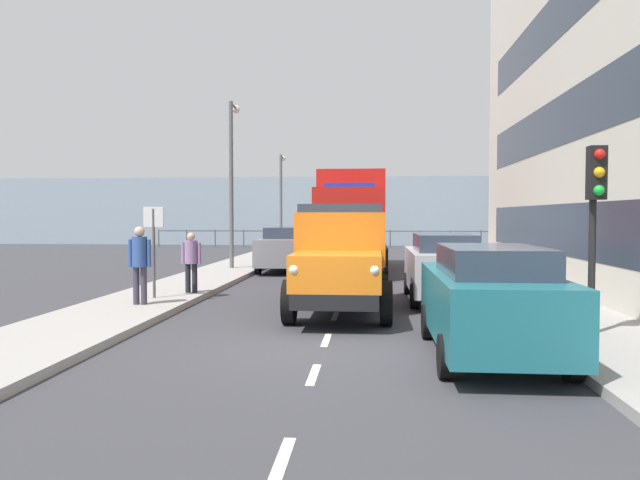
{
  "coord_description": "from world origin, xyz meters",
  "views": [
    {
      "loc": [
        -0.79,
        9.91,
        2.19
      ],
      "look_at": [
        0.77,
        -8.16,
        1.45
      ],
      "focal_mm": 33.9,
      "sensor_mm": 36.0,
      "label": 1
    }
  ],
  "objects_px": {
    "lorry_cargo_red": "(352,218)",
    "pedestrian_couple_a": "(191,258)",
    "pedestrian_strolling": "(140,258)",
    "car_silver_kerbside_1": "(443,266)",
    "street_sign": "(154,236)",
    "lamp_post_far": "(281,192)",
    "lamp_post_promenade": "(232,169)",
    "car_teal_kerbside_near": "(490,300)",
    "car_grey_oppositeside_0": "(285,248)",
    "traffic_light_near": "(595,198)",
    "truck_vintage_orange": "(341,261)"
  },
  "relations": [
    {
      "from": "car_teal_kerbside_near",
      "to": "lamp_post_far",
      "type": "xyz_separation_m",
      "value": [
        7.2,
        -26.26,
        2.67
      ]
    },
    {
      "from": "truck_vintage_orange",
      "to": "lorry_cargo_red",
      "type": "distance_m",
      "value": 10.48
    },
    {
      "from": "street_sign",
      "to": "car_silver_kerbside_1",
      "type": "bearing_deg",
      "value": -171.79
    },
    {
      "from": "pedestrian_strolling",
      "to": "car_silver_kerbside_1",
      "type": "bearing_deg",
      "value": -162.98
    },
    {
      "from": "traffic_light_near",
      "to": "lamp_post_promenade",
      "type": "relative_size",
      "value": 0.5
    },
    {
      "from": "lamp_post_far",
      "to": "street_sign",
      "type": "bearing_deg",
      "value": 90.07
    },
    {
      "from": "car_grey_oppositeside_0",
      "to": "car_teal_kerbside_near",
      "type": "bearing_deg",
      "value": 110.3
    },
    {
      "from": "traffic_light_near",
      "to": "pedestrian_couple_a",
      "type": "bearing_deg",
      "value": -30.12
    },
    {
      "from": "car_grey_oppositeside_0",
      "to": "pedestrian_couple_a",
      "type": "distance_m",
      "value": 8.08
    },
    {
      "from": "car_grey_oppositeside_0",
      "to": "street_sign",
      "type": "bearing_deg",
      "value": 77.6
    },
    {
      "from": "lamp_post_far",
      "to": "pedestrian_strolling",
      "type": "bearing_deg",
      "value": 90.3
    },
    {
      "from": "lorry_cargo_red",
      "to": "pedestrian_couple_a",
      "type": "xyz_separation_m",
      "value": [
        3.97,
        8.2,
        -1.0
      ]
    },
    {
      "from": "truck_vintage_orange",
      "to": "lamp_post_promenade",
      "type": "height_order",
      "value": "lamp_post_promenade"
    },
    {
      "from": "truck_vintage_orange",
      "to": "lamp_post_far",
      "type": "bearing_deg",
      "value": -78.13
    },
    {
      "from": "pedestrian_couple_a",
      "to": "lamp_post_far",
      "type": "bearing_deg",
      "value": -88.15
    },
    {
      "from": "pedestrian_strolling",
      "to": "street_sign",
      "type": "xyz_separation_m",
      "value": [
        0.09,
        -1.13,
        0.48
      ]
    },
    {
      "from": "pedestrian_strolling",
      "to": "lamp_post_promenade",
      "type": "distance_m",
      "value": 10.21
    },
    {
      "from": "car_grey_oppositeside_0",
      "to": "lamp_post_promenade",
      "type": "distance_m",
      "value": 3.71
    },
    {
      "from": "traffic_light_near",
      "to": "street_sign",
      "type": "relative_size",
      "value": 1.42
    },
    {
      "from": "car_grey_oppositeside_0",
      "to": "car_silver_kerbside_1",
      "type": "bearing_deg",
      "value": 123.14
    },
    {
      "from": "pedestrian_strolling",
      "to": "traffic_light_near",
      "type": "distance_m",
      "value": 9.53
    },
    {
      "from": "pedestrian_strolling",
      "to": "lamp_post_promenade",
      "type": "xyz_separation_m",
      "value": [
        0.15,
        -9.83,
        2.78
      ]
    },
    {
      "from": "lorry_cargo_red",
      "to": "car_silver_kerbside_1",
      "type": "height_order",
      "value": "lorry_cargo_red"
    },
    {
      "from": "lamp_post_promenade",
      "to": "street_sign",
      "type": "bearing_deg",
      "value": 90.41
    },
    {
      "from": "street_sign",
      "to": "car_grey_oppositeside_0",
      "type": "bearing_deg",
      "value": -102.4
    },
    {
      "from": "lorry_cargo_red",
      "to": "traffic_light_near",
      "type": "distance_m",
      "value": 13.9
    },
    {
      "from": "pedestrian_couple_a",
      "to": "street_sign",
      "type": "xyz_separation_m",
      "value": [
        0.62,
        1.03,
        0.61
      ]
    },
    {
      "from": "car_silver_kerbside_1",
      "to": "car_teal_kerbside_near",
      "type": "bearing_deg",
      "value": 90.0
    },
    {
      "from": "car_silver_kerbside_1",
      "to": "traffic_light_near",
      "type": "xyz_separation_m",
      "value": [
        -1.95,
        4.93,
        1.58
      ]
    },
    {
      "from": "truck_vintage_orange",
      "to": "lorry_cargo_red",
      "type": "relative_size",
      "value": 0.69
    },
    {
      "from": "pedestrian_couple_a",
      "to": "street_sign",
      "type": "bearing_deg",
      "value": 58.87
    },
    {
      "from": "lorry_cargo_red",
      "to": "street_sign",
      "type": "relative_size",
      "value": 3.65
    },
    {
      "from": "car_grey_oppositeside_0",
      "to": "pedestrian_strolling",
      "type": "distance_m",
      "value": 10.31
    },
    {
      "from": "car_teal_kerbside_near",
      "to": "lamp_post_far",
      "type": "relative_size",
      "value": 0.76
    },
    {
      "from": "truck_vintage_orange",
      "to": "pedestrian_couple_a",
      "type": "distance_m",
      "value": 4.64
    },
    {
      "from": "pedestrian_couple_a",
      "to": "lamp_post_promenade",
      "type": "relative_size",
      "value": 0.25
    },
    {
      "from": "car_teal_kerbside_near",
      "to": "traffic_light_near",
      "type": "bearing_deg",
      "value": -149.27
    },
    {
      "from": "car_teal_kerbside_near",
      "to": "street_sign",
      "type": "bearing_deg",
      "value": -35.15
    },
    {
      "from": "car_silver_kerbside_1",
      "to": "pedestrian_strolling",
      "type": "xyz_separation_m",
      "value": [
        7.09,
        2.17,
        0.31
      ]
    },
    {
      "from": "truck_vintage_orange",
      "to": "lamp_post_far",
      "type": "height_order",
      "value": "lamp_post_far"
    },
    {
      "from": "lorry_cargo_red",
      "to": "street_sign",
      "type": "distance_m",
      "value": 10.32
    },
    {
      "from": "car_silver_kerbside_1",
      "to": "lamp_post_far",
      "type": "distance_m",
      "value": 21.59
    },
    {
      "from": "traffic_light_near",
      "to": "pedestrian_strolling",
      "type": "bearing_deg",
      "value": -16.99
    },
    {
      "from": "car_silver_kerbside_1",
      "to": "traffic_light_near",
      "type": "bearing_deg",
      "value": 111.55
    },
    {
      "from": "truck_vintage_orange",
      "to": "car_grey_oppositeside_0",
      "type": "height_order",
      "value": "truck_vintage_orange"
    },
    {
      "from": "pedestrian_couple_a",
      "to": "lamp_post_far",
      "type": "xyz_separation_m",
      "value": [
        0.65,
        -20.18,
        2.49
      ]
    },
    {
      "from": "car_teal_kerbside_near",
      "to": "pedestrian_strolling",
      "type": "distance_m",
      "value": 8.1
    },
    {
      "from": "lorry_cargo_red",
      "to": "lamp_post_promenade",
      "type": "height_order",
      "value": "lamp_post_promenade"
    },
    {
      "from": "street_sign",
      "to": "lorry_cargo_red",
      "type": "bearing_deg",
      "value": -116.43
    },
    {
      "from": "car_silver_kerbside_1",
      "to": "car_grey_oppositeside_0",
      "type": "xyz_separation_m",
      "value": [
        5.2,
        -7.96,
        0.0
      ]
    }
  ]
}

